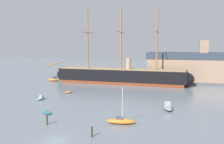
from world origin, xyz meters
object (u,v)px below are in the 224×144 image
at_px(motorboat_far_left, 54,79).
at_px(mooring_piling_left_pair, 92,132).
at_px(dinghy_foreground_left, 47,112).
at_px(sailboat_foreground_right, 121,121).
at_px(dinghy_alongside_bow, 69,92).
at_px(motorboat_mid_left, 41,98).
at_px(dockside_warehouse_right, 207,68).
at_px(mooring_piling_nearest, 47,119).
at_px(tall_ship, 121,76).
at_px(motorboat_mid_right, 168,107).

height_order(motorboat_far_left, mooring_piling_left_pair, motorboat_far_left).
xyz_separation_m(dinghy_foreground_left, sailboat_foreground_right, (16.85, -2.59, 0.27)).
height_order(dinghy_alongside_bow, mooring_piling_left_pair, mooring_piling_left_pair).
distance_m(motorboat_mid_left, dockside_warehouse_right, 63.70).
bearing_deg(dinghy_foreground_left, mooring_piling_nearest, -60.60).
bearing_deg(dinghy_foreground_left, motorboat_far_left, 116.08).
relative_size(tall_ship, motorboat_far_left, 11.65).
bearing_deg(mooring_piling_nearest, motorboat_far_left, 116.53).
distance_m(tall_ship, sailboat_foreground_right, 47.10).
relative_size(motorboat_mid_right, dockside_warehouse_right, 0.10).
bearing_deg(sailboat_foreground_right, mooring_piling_left_pair, -112.16).
xyz_separation_m(sailboat_foreground_right, motorboat_mid_right, (8.10, 12.34, 0.06)).
bearing_deg(dockside_warehouse_right, dinghy_alongside_bow, -142.06).
height_order(motorboat_mid_left, motorboat_mid_right, motorboat_mid_right).
bearing_deg(tall_ship, motorboat_mid_left, -115.54).
distance_m(motorboat_far_left, mooring_piling_left_pair, 63.80).
relative_size(motorboat_far_left, mooring_piling_nearest, 2.44).
bearing_deg(tall_ship, sailboat_foreground_right, -77.29).
xyz_separation_m(mooring_piling_nearest, dockside_warehouse_right, (34.25, 61.86, 4.72)).
height_order(tall_ship, sailboat_foreground_right, tall_ship).
bearing_deg(dinghy_foreground_left, dockside_warehouse_right, 55.59).
xyz_separation_m(motorboat_mid_right, dockside_warehouse_right, (12.97, 45.61, 5.08)).
xyz_separation_m(dinghy_foreground_left, motorboat_mid_right, (24.94, 9.74, 0.33)).
relative_size(motorboat_mid_right, motorboat_far_left, 0.96).
distance_m(sailboat_foreground_right, motorboat_mid_right, 14.76).
distance_m(dinghy_foreground_left, mooring_piling_left_pair, 17.12).
bearing_deg(motorboat_far_left, mooring_piling_left_pair, -56.81).
height_order(tall_ship, motorboat_mid_left, tall_ship).
xyz_separation_m(sailboat_foreground_right, motorboat_far_left, (-38.01, 45.83, 0.10)).
height_order(sailboat_foreground_right, motorboat_mid_right, sailboat_foreground_right).
bearing_deg(motorboat_mid_right, dockside_warehouse_right, 74.13).
distance_m(sailboat_foreground_right, dinghy_alongside_bow, 32.81).
xyz_separation_m(dinghy_foreground_left, motorboat_far_left, (-21.16, 43.23, 0.36)).
relative_size(motorboat_mid_right, mooring_piling_left_pair, 2.78).
bearing_deg(mooring_piling_nearest, mooring_piling_left_pair, -19.94).
bearing_deg(dinghy_alongside_bow, sailboat_foreground_right, -48.47).
distance_m(sailboat_foreground_right, motorboat_mid_left, 29.21).
height_order(dinghy_foreground_left, mooring_piling_nearest, mooring_piling_nearest).
distance_m(motorboat_mid_right, motorboat_far_left, 56.99).
bearing_deg(sailboat_foreground_right, mooring_piling_nearest, -163.48).
bearing_deg(mooring_piling_left_pair, motorboat_mid_right, 60.67).
bearing_deg(dinghy_alongside_bow, dinghy_foreground_left, -77.40).
xyz_separation_m(dinghy_foreground_left, motorboat_mid_left, (-8.46, 12.00, 0.10)).
distance_m(dinghy_alongside_bow, motorboat_far_left, 26.77).
height_order(motorboat_mid_right, dockside_warehouse_right, dockside_warehouse_right).
xyz_separation_m(dinghy_alongside_bow, mooring_piling_left_pair, (18.67, -32.13, 0.56)).
bearing_deg(dockside_warehouse_right, motorboat_far_left, -168.40).
bearing_deg(motorboat_mid_left, mooring_piling_nearest, -56.77).
height_order(tall_ship, mooring_piling_left_pair, tall_ship).
bearing_deg(dinghy_alongside_bow, motorboat_far_left, 127.39).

